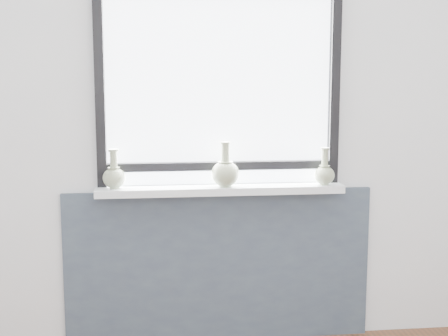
{
  "coord_description": "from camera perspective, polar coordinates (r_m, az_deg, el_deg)",
  "views": [
    {
      "loc": [
        -0.36,
        -1.55,
        1.5
      ],
      "look_at": [
        0.0,
        1.55,
        1.02
      ],
      "focal_mm": 50.0,
      "sensor_mm": 36.0,
      "label": 1
    }
  ],
  "objects": [
    {
      "name": "back_wall",
      "position": [
        3.38,
        -0.51,
        5.35
      ],
      "size": [
        3.6,
        0.02,
        2.6
      ],
      "primitive_type": "cube",
      "color": "silver",
      "rests_on": "ground"
    },
    {
      "name": "vase_a",
      "position": [
        3.3,
        -10.02,
        -0.7
      ],
      "size": [
        0.12,
        0.12,
        0.21
      ],
      "rotation": [
        0.0,
        0.0,
        0.37
      ],
      "color": "#9DA984",
      "rests_on": "windowsill"
    },
    {
      "name": "windowsill",
      "position": [
        3.34,
        -0.32,
        -1.97
      ],
      "size": [
        1.32,
        0.18,
        0.04
      ],
      "primitive_type": "cube",
      "color": "silver",
      "rests_on": "apron_panel"
    },
    {
      "name": "apron_panel",
      "position": [
        3.51,
        -0.44,
        -8.98
      ],
      "size": [
        1.7,
        0.03,
        0.86
      ],
      "primitive_type": "cube",
      "color": "#3D4B56",
      "rests_on": "ground"
    },
    {
      "name": "vase_c",
      "position": [
        3.4,
        9.16,
        -0.46
      ],
      "size": [
        0.11,
        0.11,
        0.2
      ],
      "rotation": [
        0.0,
        0.0,
        0.36
      ],
      "color": "#9DA984",
      "rests_on": "windowsill"
    },
    {
      "name": "vase_b",
      "position": [
        3.29,
        0.12,
        -0.36
      ],
      "size": [
        0.15,
        0.15,
        0.24
      ],
      "rotation": [
        0.0,
        0.0,
        -0.16
      ],
      "color": "#9DA984",
      "rests_on": "windowsill"
    },
    {
      "name": "window",
      "position": [
        3.34,
        -0.44,
        7.74
      ],
      "size": [
        1.3,
        0.06,
        1.05
      ],
      "color": "black",
      "rests_on": "windowsill"
    }
  ]
}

